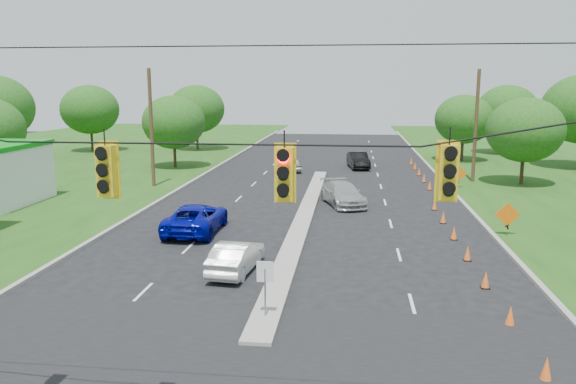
# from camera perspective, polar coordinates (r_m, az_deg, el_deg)

# --- Properties ---
(curb_left) EXTENTS (0.25, 110.00, 0.16)m
(curb_left) POSITION_cam_1_polar(r_m,az_deg,el_deg) (43.97, -10.52, 0.48)
(curb_left) COLOR gray
(curb_left) RESTS_ON ground
(curb_right) EXTENTS (0.25, 110.00, 0.16)m
(curb_right) POSITION_cam_1_polar(r_m,az_deg,el_deg) (42.68, 16.38, -0.09)
(curb_right) COLOR gray
(curb_right) RESTS_ON ground
(median) EXTENTS (1.00, 34.00, 0.18)m
(median) POSITION_cam_1_polar(r_m,az_deg,el_deg) (33.36, 1.67, -2.60)
(median) COLOR gray
(median) RESTS_ON ground
(median_sign) EXTENTS (0.55, 0.06, 2.05)m
(median_sign) POSITION_cam_1_polar(r_m,az_deg,el_deg) (18.63, -2.35, -8.79)
(median_sign) COLOR gray
(median_sign) RESTS_ON ground
(signal_span) EXTENTS (25.60, 0.32, 9.00)m
(signal_span) POSITION_cam_1_polar(r_m,az_deg,el_deg) (11.06, -8.39, -3.58)
(signal_span) COLOR #422D1C
(signal_span) RESTS_ON ground
(utility_pole_far_left) EXTENTS (0.28, 0.28, 9.00)m
(utility_pole_far_left) POSITION_cam_1_polar(r_m,az_deg,el_deg) (44.19, -13.71, 6.29)
(utility_pole_far_left) COLOR #422D1C
(utility_pole_far_left) RESTS_ON ground
(utility_pole_far_right) EXTENTS (0.28, 0.28, 9.00)m
(utility_pole_far_right) POSITION_cam_1_polar(r_m,az_deg,el_deg) (47.46, 18.54, 6.32)
(utility_pole_far_right) COLOR #422D1C
(utility_pole_far_right) RESTS_ON ground
(cone_0) EXTENTS (0.32, 0.32, 0.70)m
(cone_0) POSITION_cam_1_polar(r_m,az_deg,el_deg) (16.93, 24.77, -16.00)
(cone_0) COLOR orange
(cone_0) RESTS_ON ground
(cone_1) EXTENTS (0.32, 0.32, 0.70)m
(cone_1) POSITION_cam_1_polar(r_m,az_deg,el_deg) (19.98, 21.65, -11.60)
(cone_1) COLOR orange
(cone_1) RESTS_ON ground
(cone_2) EXTENTS (0.32, 0.32, 0.70)m
(cone_2) POSITION_cam_1_polar(r_m,az_deg,el_deg) (23.16, 19.43, -8.37)
(cone_2) COLOR orange
(cone_2) RESTS_ON ground
(cone_3) EXTENTS (0.32, 0.32, 0.70)m
(cone_3) POSITION_cam_1_polar(r_m,az_deg,el_deg) (26.42, 17.78, -5.92)
(cone_3) COLOR orange
(cone_3) RESTS_ON ground
(cone_4) EXTENTS (0.32, 0.32, 0.70)m
(cone_4) POSITION_cam_1_polar(r_m,az_deg,el_deg) (29.73, 16.51, -4.01)
(cone_4) COLOR orange
(cone_4) RESTS_ON ground
(cone_5) EXTENTS (0.32, 0.32, 0.70)m
(cone_5) POSITION_cam_1_polar(r_m,az_deg,el_deg) (33.09, 15.49, -2.48)
(cone_5) COLOR orange
(cone_5) RESTS_ON ground
(cone_6) EXTENTS (0.32, 0.32, 0.70)m
(cone_6) POSITION_cam_1_polar(r_m,az_deg,el_deg) (36.47, 14.67, -1.23)
(cone_6) COLOR orange
(cone_6) RESTS_ON ground
(cone_7) EXTENTS (0.32, 0.32, 0.70)m
(cone_7) POSITION_cam_1_polar(r_m,az_deg,el_deg) (39.95, 14.84, -0.22)
(cone_7) COLOR orange
(cone_7) RESTS_ON ground
(cone_8) EXTENTS (0.32, 0.32, 0.70)m
(cone_8) POSITION_cam_1_polar(r_m,az_deg,el_deg) (43.36, 14.20, 0.65)
(cone_8) COLOR orange
(cone_8) RESTS_ON ground
(cone_9) EXTENTS (0.32, 0.32, 0.70)m
(cone_9) POSITION_cam_1_polar(r_m,az_deg,el_deg) (46.78, 13.65, 1.40)
(cone_9) COLOR orange
(cone_9) RESTS_ON ground
(cone_10) EXTENTS (0.32, 0.32, 0.70)m
(cone_10) POSITION_cam_1_polar(r_m,az_deg,el_deg) (50.22, 13.18, 2.04)
(cone_10) COLOR orange
(cone_10) RESTS_ON ground
(cone_11) EXTENTS (0.32, 0.32, 0.70)m
(cone_11) POSITION_cam_1_polar(r_m,az_deg,el_deg) (53.66, 12.76, 2.60)
(cone_11) COLOR orange
(cone_11) RESTS_ON ground
(cone_12) EXTENTS (0.32, 0.32, 0.70)m
(cone_12) POSITION_cam_1_polar(r_m,az_deg,el_deg) (57.11, 12.40, 3.09)
(cone_12) COLOR orange
(cone_12) RESTS_ON ground
(work_sign_1) EXTENTS (1.27, 0.58, 1.37)m
(work_sign_1) POSITION_cam_1_polar(r_m,az_deg,el_deg) (31.13, 21.41, -2.26)
(work_sign_1) COLOR black
(work_sign_1) RESTS_ON ground
(work_sign_2) EXTENTS (1.27, 0.58, 1.37)m
(work_sign_2) POSITION_cam_1_polar(r_m,az_deg,el_deg) (44.57, 16.92, 1.75)
(work_sign_2) COLOR black
(work_sign_2) RESTS_ON ground
(tree_4) EXTENTS (6.72, 6.72, 7.84)m
(tree_4) POSITION_cam_1_polar(r_m,az_deg,el_deg) (70.47, -19.48, 7.90)
(tree_4) COLOR black
(tree_4) RESTS_ON ground
(tree_5) EXTENTS (5.88, 5.88, 6.86)m
(tree_5) POSITION_cam_1_polar(r_m,az_deg,el_deg) (54.11, -11.54, 6.96)
(tree_5) COLOR black
(tree_5) RESTS_ON ground
(tree_6) EXTENTS (6.72, 6.72, 7.84)m
(tree_6) POSITION_cam_1_polar(r_m,az_deg,el_deg) (69.00, -9.28, 8.32)
(tree_6) COLOR black
(tree_6) RESTS_ON ground
(tree_9) EXTENTS (5.88, 5.88, 6.86)m
(tree_9) POSITION_cam_1_polar(r_m,az_deg,el_deg) (47.35, 22.94, 5.83)
(tree_9) COLOR black
(tree_9) RESTS_ON ground
(tree_11) EXTENTS (6.72, 6.72, 7.84)m
(tree_11) POSITION_cam_1_polar(r_m,az_deg,el_deg) (68.60, 21.35, 7.72)
(tree_11) COLOR black
(tree_11) RESTS_ON ground
(tree_12) EXTENTS (5.88, 5.88, 6.86)m
(tree_12) POSITION_cam_1_polar(r_m,az_deg,el_deg) (60.49, 17.43, 7.06)
(tree_12) COLOR black
(tree_12) RESTS_ON ground
(white_sedan) EXTENTS (1.82, 4.15, 1.33)m
(white_sedan) POSITION_cam_1_polar(r_m,az_deg,el_deg) (23.70, -5.29, -6.55)
(white_sedan) COLOR #BABABA
(white_sedan) RESTS_ON ground
(blue_pickup) EXTENTS (2.55, 5.51, 1.53)m
(blue_pickup) POSITION_cam_1_polar(r_m,az_deg,el_deg) (30.29, -9.32, -2.62)
(blue_pickup) COLOR #0307A0
(blue_pickup) RESTS_ON ground
(silver_car_far) EXTENTS (3.55, 5.46, 1.47)m
(silver_car_far) POSITION_cam_1_polar(r_m,az_deg,el_deg) (36.89, 5.58, -0.18)
(silver_car_far) COLOR #9B9B9B
(silver_car_far) RESTS_ON ground
(silver_car_oncoming) EXTENTS (2.89, 4.24, 1.34)m
(silver_car_oncoming) POSITION_cam_1_polar(r_m,az_deg,el_deg) (51.37, 0.13, 2.87)
(silver_car_oncoming) COLOR #B7B7B7
(silver_car_oncoming) RESTS_ON ground
(dark_car_receding) EXTENTS (2.33, 4.85, 1.53)m
(dark_car_receding) POSITION_cam_1_polar(r_m,az_deg,el_deg) (53.64, 7.15, 3.23)
(dark_car_receding) COLOR black
(dark_car_receding) RESTS_ON ground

